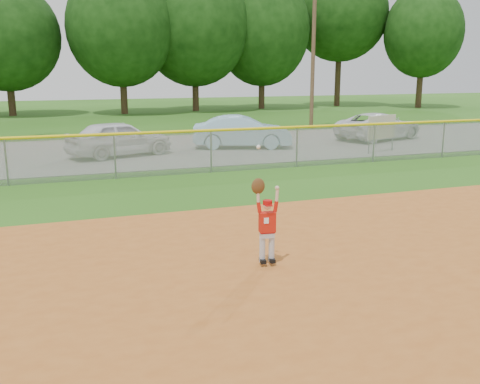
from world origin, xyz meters
The scene contains 10 objects.
ground centered at (0.00, 0.00, 0.00)m, with size 120.00×120.00×0.00m, color #275914.
parking_strip centered at (0.00, 16.00, 0.01)m, with size 44.00×10.00×0.03m, color gray.
car_white_a centered at (-2.61, 14.70, 0.77)m, with size 1.75×4.36×1.49m, color white.
car_blue centered at (3.04, 15.23, 0.77)m, with size 1.56×4.49×1.48m, color #99CBE4.
car_white_b centered at (10.76, 15.80, 0.71)m, with size 2.27×4.92×1.37m, color white.
sponsor_sign centered at (8.34, 11.98, 1.08)m, with size 1.76×0.64×1.63m.
outfield_fence centered at (0.00, 10.00, 0.88)m, with size 40.06×0.10×1.55m.
power_lines centered at (1.00, 22.00, 4.68)m, with size 19.40×0.24×9.00m.
tree_line centered at (0.96, 37.90, 7.53)m, with size 62.37×13.00×14.43m.
ballplayer centered at (-1.68, 0.73, 0.89)m, with size 0.53×0.24×2.19m.
Camera 1 is at (-5.24, -7.95, 3.58)m, focal length 40.00 mm.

